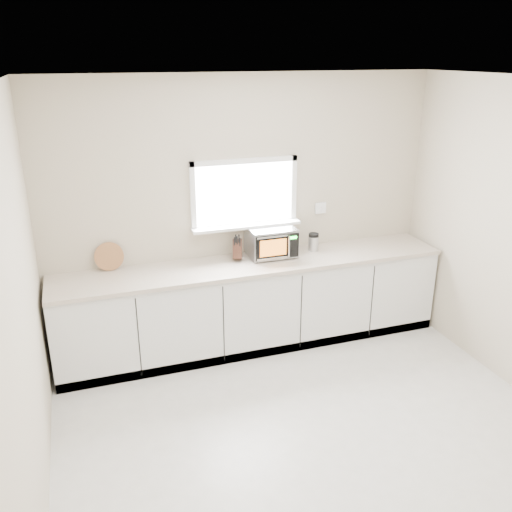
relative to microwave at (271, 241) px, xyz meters
name	(u,v)px	position (x,y,z in m)	size (l,w,h in m)	color
ground	(323,448)	(-0.23, -1.81, -1.08)	(4.00, 4.00, 0.00)	beige
back_wall	(244,211)	(-0.23, 0.19, 0.29)	(4.00, 0.17, 2.70)	#BCAB95
cabinets	(253,305)	(-0.23, -0.11, -0.64)	(3.92, 0.60, 0.88)	silver
countertop	(254,264)	(-0.23, -0.12, -0.18)	(3.92, 0.64, 0.04)	beige
microwave	(271,241)	(0.00, 0.00, 0.00)	(0.47, 0.40, 0.30)	black
knife_block	(237,248)	(-0.36, 0.01, -0.04)	(0.15, 0.21, 0.28)	#3F2416
cutting_board	(109,256)	(-1.59, 0.13, -0.02)	(0.27, 0.27, 0.02)	#9F663D
coffee_grinder	(313,242)	(0.47, 0.01, -0.06)	(0.12, 0.12, 0.19)	#AFB2B7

